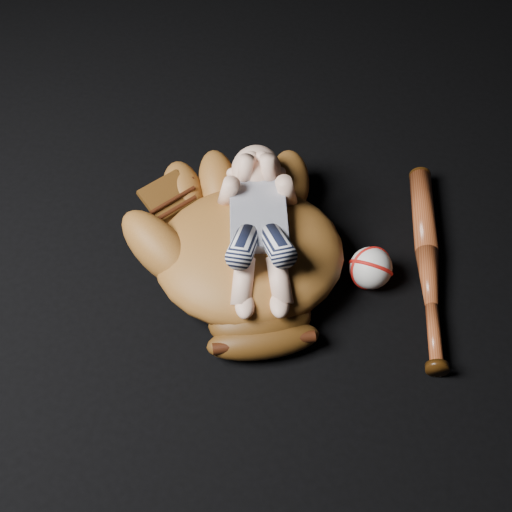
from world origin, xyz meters
name	(u,v)px	position (x,y,z in m)	size (l,w,h in m)	color
baseball_glove	(249,247)	(0.03, -0.04, 0.08)	(0.45, 0.52, 0.16)	brown
newborn_baby	(259,226)	(0.04, -0.04, 0.14)	(0.17, 0.38, 0.15)	beige
baseball_bat	(428,263)	(0.37, 0.02, 0.02)	(0.05, 0.49, 0.05)	brown
baseball	(371,268)	(0.26, -0.02, 0.04)	(0.08, 0.08, 0.08)	silver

